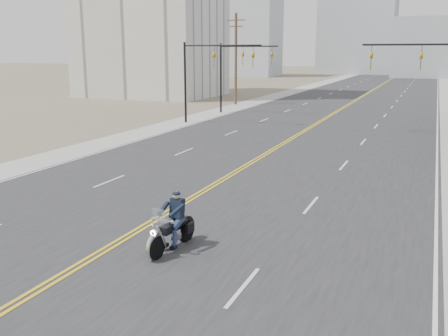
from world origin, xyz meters
TOP-DOWN VIEW (x-y plane):
  - road at (0.00, 70.00)m, footprint 20.00×200.00m
  - sidewalk_left at (-11.50, 70.00)m, footprint 3.00×200.00m
  - traffic_mast_left at (-8.98, 32.00)m, footprint 7.10×0.26m
  - traffic_mast_right at (8.98, 32.00)m, footprint 7.10×0.26m
  - traffic_mast_far at (-9.31, 40.00)m, footprint 6.10×0.26m
  - utility_pole_left at (-12.50, 48.00)m, footprint 2.20×0.30m
  - haze_bldg_a at (-35.00, 115.00)m, footprint 14.00×12.00m
  - haze_bldg_b at (8.00, 125.00)m, footprint 18.00×14.00m
  - haze_bldg_d at (-12.00, 140.00)m, footprint 20.00×15.00m
  - haze_bldg_f at (-50.00, 130.00)m, footprint 12.00×12.00m
  - motorcyclist at (1.95, 5.60)m, footprint 1.26×2.49m

SIDE VIEW (x-z plane):
  - road at x=0.00m, z-range 0.00..0.01m
  - sidewalk_left at x=-11.50m, z-range 0.00..0.01m
  - motorcyclist at x=1.95m, z-range 0.00..1.88m
  - traffic_mast_far at x=-9.31m, z-range 1.37..8.37m
  - traffic_mast_left at x=-8.98m, z-range 1.44..8.44m
  - traffic_mast_right at x=8.98m, z-range 1.44..8.44m
  - utility_pole_left at x=-12.50m, z-range 0.23..10.73m
  - haze_bldg_b at x=8.00m, z-range 0.00..14.00m
  - haze_bldg_f at x=-50.00m, z-range 0.00..16.00m
  - haze_bldg_a at x=-35.00m, z-range 0.00..22.00m
  - haze_bldg_d at x=-12.00m, z-range 0.00..26.00m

